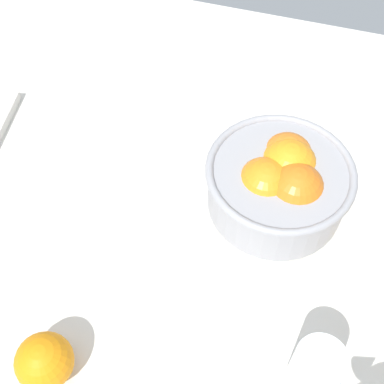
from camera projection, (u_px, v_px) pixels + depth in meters
ground_plane at (182, 225)px, 82.08cm from camera, size 115.01×108.63×3.00cm
fruit_bowl at (279, 183)px, 77.79cm from camera, size 21.88×21.88×11.46cm
juice_glass at (314, 373)px, 63.27cm from camera, size 6.19×6.19×9.59cm
loose_orange_0 at (44, 361)px, 64.58cm from camera, size 7.32×7.32×7.32cm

